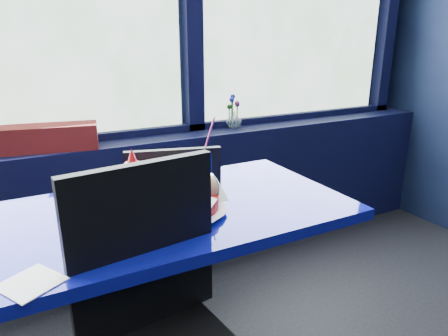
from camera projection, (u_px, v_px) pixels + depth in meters
window_sill at (70, 219)px, 2.15m from camera, size 5.00×0.26×0.80m
near_table at (182, 250)px, 1.50m from camera, size 1.20×0.70×0.75m
chair_near_front at (157, 329)px, 1.07m from camera, size 0.51×0.51×1.01m
chair_near_back at (161, 227)px, 1.80m from camera, size 0.50×0.50×0.90m
planter_box at (31, 139)px, 1.95m from camera, size 0.64×0.27×0.12m
flower_vase at (234, 118)px, 2.46m from camera, size 0.11×0.11×0.21m
food_basket at (178, 204)px, 1.35m from camera, size 0.37×0.37×0.12m
ketchup_bottle at (134, 181)px, 1.42m from camera, size 0.06×0.06×0.21m
soda_cup at (206, 165)px, 1.68m from camera, size 0.08×0.08×0.28m
napkin at (31, 283)px, 0.98m from camera, size 0.18×0.18×0.00m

